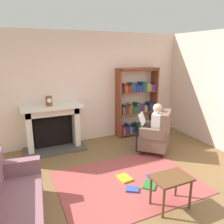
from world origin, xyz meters
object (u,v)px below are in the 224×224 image
Objects in this scene: fireplace at (53,126)px; side_table at (171,182)px; mantel_clock at (49,101)px; armchair_reading at (157,135)px; seated_reader at (152,126)px; bookshelf at (137,104)px; sofa_floral at (8,213)px.

fireplace reaches higher than side_table.
mantel_clock is 2.51m from armchair_reading.
mantel_clock is at bearing -119.95° from fireplace.
armchair_reading is 0.85× the size of seated_reader.
armchair_reading is at bearing -29.87° from fireplace.
seated_reader reaches higher than armchair_reading.
fireplace is 3.05m from side_table.
seated_reader is at bearing -29.13° from fireplace.
bookshelf is 3.08m from side_table.
mantel_clock is at bearing 114.35° from side_table.
fireplace is 0.78× the size of sofa_floral.
armchair_reading is 1.86m from side_table.
sofa_floral is at bearing 169.85° from side_table.
sofa_floral is at bearing -142.86° from bookshelf.
fireplace is 0.62m from mantel_clock.
armchair_reading is at bearing 60.77° from side_table.
side_table is at bearing 18.49° from seated_reader.
mantel_clock is at bearing -71.97° from seated_reader.
mantel_clock is 2.35m from seated_reader.
mantel_clock reaches higher than seated_reader.
fireplace is at bearing -74.86° from seated_reader.
bookshelf is at bearing -46.76° from sofa_floral.
side_table is at bearing -111.02° from bookshelf.
bookshelf is 1.20m from seated_reader.
mantel_clock reaches higher than side_table.
seated_reader is (-0.27, -1.15, -0.24)m from bookshelf.
mantel_clock reaches higher than sofa_floral.
bookshelf reaches higher than side_table.
armchair_reading is 3.30m from sofa_floral.
seated_reader is 1.90m from side_table.
mantel_clock is at bearing -72.84° from armchair_reading.
sofa_floral is (-0.93, -2.33, -0.85)m from mantel_clock.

